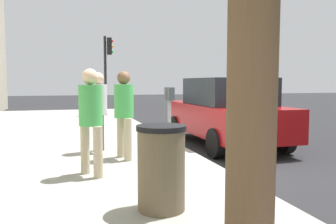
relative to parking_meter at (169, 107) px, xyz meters
The scene contains 9 objects.
ground_plane 1.55m from the parking_meter, 140.79° to the right, with size 80.00×80.00×0.00m, color #232326.
sidewalk_slab 2.71m from the parking_meter, 108.62° to the left, with size 28.00×6.00×0.15m, color gray.
parking_meter is the anchor object (origin of this frame).
pedestrian_at_meter 0.92m from the parking_meter, 87.97° to the left, with size 0.52×0.38×1.73m.
pedestrian_bystander 1.94m from the parking_meter, 122.99° to the left, with size 0.48×0.38×1.73m.
parking_officer 1.60m from the parking_meter, 57.03° to the left, with size 0.51×0.38×1.72m.
parked_sedan_near 2.57m from the parking_meter, 51.39° to the right, with size 4.40×1.98×1.77m.
traffic_signal 9.57m from the parking_meter, ahead, with size 0.24×0.44×3.60m.
trash_bin 3.03m from the parking_meter, 161.67° to the left, with size 0.59×0.59×1.01m.
Camera 1 is at (-5.95, 2.64, 1.66)m, focal length 37.36 mm.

